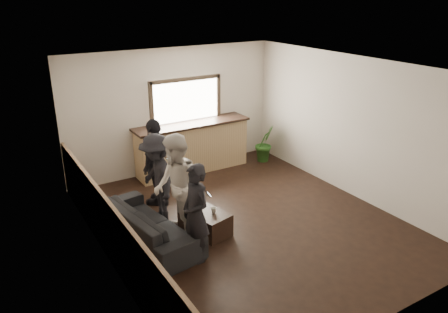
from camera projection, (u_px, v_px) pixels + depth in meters
ground at (246, 222)px, 7.93m from camera, size 5.00×6.00×0.01m
room_shell at (210, 154)px, 7.05m from camera, size 5.01×6.01×2.80m
bar_counter at (192, 144)px, 10.00m from camera, size 2.70×0.68×2.13m
sofa at (148, 224)px, 7.23m from camera, size 1.19×2.26×0.63m
coffee_table at (205, 221)px, 7.56m from camera, size 0.69×0.99×0.40m
cup_a at (194, 205)px, 7.57m from camera, size 0.17×0.17×0.10m
cup_b at (214, 210)px, 7.41m from camera, size 0.10×0.10×0.09m
potted_plant at (265, 143)px, 10.63m from camera, size 0.56×0.49×0.90m
person_a at (196, 213)px, 6.59m from camera, size 0.47×0.59×1.58m
person_b at (176, 188)px, 7.15m from camera, size 0.88×1.02×1.82m
person_c at (157, 178)px, 7.75m from camera, size 0.66×1.09×1.63m
person_d at (156, 162)px, 8.38m from camera, size 1.01×1.00×1.71m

